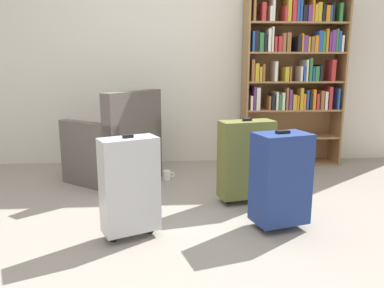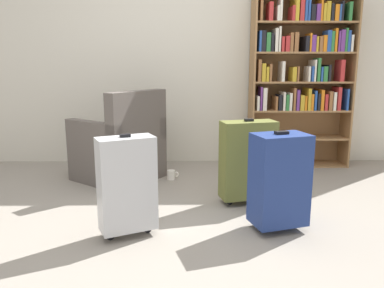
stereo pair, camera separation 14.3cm
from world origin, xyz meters
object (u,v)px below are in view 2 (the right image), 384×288
Objects in this scene: bookshelf at (301,70)px; suitcase_navy_blue at (279,180)px; armchair at (121,148)px; suitcase_silver at (127,184)px; suitcase_olive at (248,160)px; mug at (171,175)px.

suitcase_navy_blue is at bearing -109.68° from bookshelf.
suitcase_silver is (0.26, -1.31, 0.05)m from armchair.
bookshelf is 2.63× the size of suitcase_olive.
suitcase_olive reaches higher than mug.
armchair reaches higher than suitcase_silver.
mug is at bearing 134.87° from suitcase_olive.
bookshelf is 2.58m from suitcase_silver.
bookshelf reaches higher than suitcase_olive.
suitcase_silver is at bearing -78.56° from armchair.
bookshelf is at bearing 15.39° from armchair.
armchair is 1.37× the size of suitcase_olive.
mug is 1.47m from suitcase_navy_blue.
suitcase_silver reaches higher than mug.
mug is at bearing 79.24° from suitcase_silver.
suitcase_navy_blue is (0.79, -1.19, 0.32)m from mug.
armchair reaches higher than suitcase_olive.
armchair is at bearing 149.23° from suitcase_olive.
suitcase_olive is at bearing -45.13° from mug.
bookshelf is 1.61m from suitcase_olive.
suitcase_olive is at bearing -121.88° from bookshelf.
suitcase_olive is (1.17, -0.70, 0.05)m from armchair.
suitcase_olive is 0.55m from suitcase_navy_blue.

